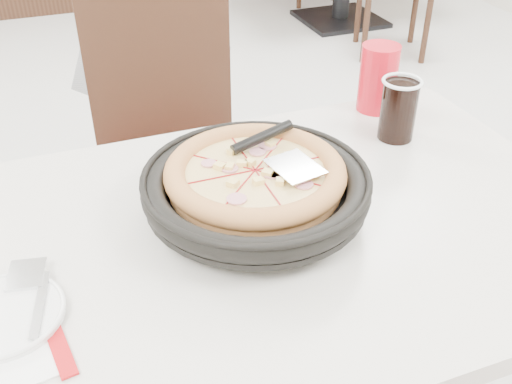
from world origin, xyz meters
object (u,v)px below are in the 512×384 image
object	(u,v)px
chair_far	(178,174)
pizza_pan	(256,196)
red_cup	(378,78)
cola_glass	(398,111)
pizza	(255,180)
side_plate	(4,316)
main_table	(273,362)

from	to	relation	value
chair_far	pizza_pan	size ratio (longest dim) A/B	2.39
red_cup	cola_glass	bearing A→B (deg)	-102.49
chair_far	pizza	distance (m)	0.68
pizza_pan	side_plate	world-z (taller)	pizza_pan
pizza	red_cup	world-z (taller)	red_cup
main_table	pizza	distance (m)	0.44
side_plate	red_cup	world-z (taller)	red_cup
main_table	pizza_pan	bearing A→B (deg)	123.89
main_table	chair_far	size ratio (longest dim) A/B	1.26
chair_far	main_table	bearing A→B (deg)	95.83
red_cup	pizza_pan	bearing A→B (deg)	-144.36
pizza	main_table	bearing A→B (deg)	-73.32
pizza	side_plate	bearing A→B (deg)	-162.86
pizza_pan	side_plate	bearing A→B (deg)	-165.31
pizza_pan	cola_glass	bearing A→B (deg)	22.48
chair_far	pizza	world-z (taller)	chair_far
pizza_pan	red_cup	size ratio (longest dim) A/B	2.48
pizza_pan	red_cup	xyz separation A→B (m)	(0.43, 0.31, 0.04)
main_table	red_cup	size ratio (longest dim) A/B	7.50
pizza_pan	chair_far	bearing A→B (deg)	90.52
pizza	cola_glass	xyz separation A→B (m)	(0.39, 0.14, 0.00)
pizza	side_plate	size ratio (longest dim) A/B	1.82
chair_far	red_cup	size ratio (longest dim) A/B	5.94
main_table	pizza	xyz separation A→B (m)	(-0.02, 0.06, 0.44)
side_plate	pizza_pan	bearing A→B (deg)	14.69
pizza	cola_glass	size ratio (longest dim) A/B	2.43
red_cup	chair_far	bearing A→B (deg)	144.43
pizza_pan	side_plate	distance (m)	0.46
pizza	side_plate	world-z (taller)	pizza
cola_glass	chair_far	bearing A→B (deg)	131.58
main_table	cola_glass	size ratio (longest dim) A/B	9.23
pizza	side_plate	distance (m)	0.47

